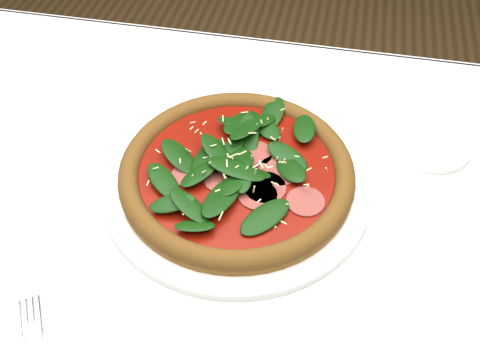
# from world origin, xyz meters

# --- Properties ---
(dining_table) EXTENTS (1.21, 0.81, 0.75)m
(dining_table) POSITION_xyz_m (0.00, 0.00, 0.65)
(dining_table) COLOR silver
(dining_table) RESTS_ON ground
(plate) EXTENTS (0.38, 0.38, 0.02)m
(plate) POSITION_xyz_m (0.01, 0.03, 0.76)
(plate) COLOR white
(plate) RESTS_ON dining_table
(pizza) EXTENTS (0.44, 0.44, 0.04)m
(pizza) POSITION_xyz_m (0.01, 0.03, 0.78)
(pizza) COLOR olive
(pizza) RESTS_ON plate
(fork) EXTENTS (0.10, 0.15, 0.00)m
(fork) POSITION_xyz_m (-0.15, -0.27, 0.77)
(fork) COLOR silver
(fork) RESTS_ON napkin
(saucer_far) EXTENTS (0.12, 0.12, 0.01)m
(saucer_far) POSITION_xyz_m (0.29, 0.17, 0.76)
(saucer_far) COLOR white
(saucer_far) RESTS_ON dining_table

